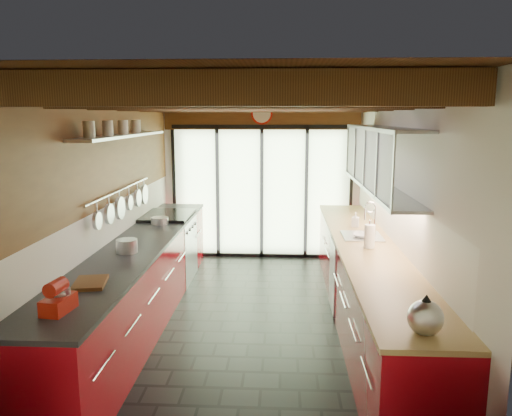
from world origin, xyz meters
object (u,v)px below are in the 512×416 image
bowl (363,236)px  stand_mixer (59,299)px  paper_towel (369,237)px  soap_bottle (355,220)px  kettle (425,315)px

bowl → stand_mixer: bearing=-137.3°
paper_towel → bowl: 0.45m
soap_bottle → bowl: soap_bottle is taller
kettle → bowl: bearing=90.0°
kettle → bowl: (0.00, 2.57, -0.09)m
kettle → soap_bottle: kettle is taller
kettle → paper_towel: paper_towel is taller
kettle → bowl: 2.57m
paper_towel → bowl: paper_towel is taller
stand_mixer → bowl: size_ratio=1.32×
kettle → paper_towel: 2.13m
stand_mixer → bowl: 3.45m
kettle → paper_towel: (0.00, 2.13, 0.01)m
bowl → soap_bottle: bearing=90.0°
stand_mixer → soap_bottle: size_ratio=1.54×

